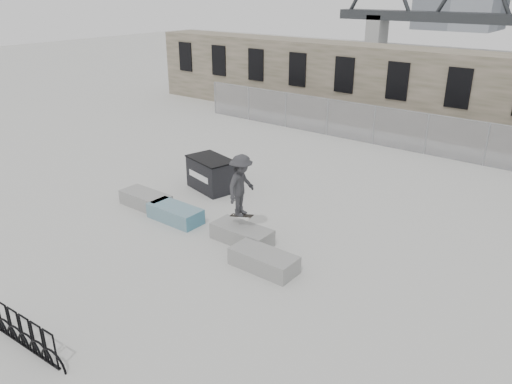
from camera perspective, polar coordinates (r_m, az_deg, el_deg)
ground at (r=16.96m, az=-5.56°, el=-4.30°), size 120.00×120.00×0.00m
stone_wall at (r=29.58m, az=16.71°, el=11.15°), size 36.00×2.58×4.50m
chainlink_fence at (r=26.47m, az=13.32°, el=7.52°), size 22.06×0.06×2.02m
planter_far_left at (r=18.96m, az=-12.49°, el=-0.80°), size 2.00×0.90×0.53m
planter_center_left at (r=17.63m, az=-9.20°, el=-2.37°), size 2.00×0.90×0.53m
planter_center_right at (r=16.00m, az=-1.63°, el=-4.78°), size 2.00×0.90×0.53m
planter_offset at (r=14.55m, az=0.89°, el=-7.76°), size 2.00×0.90×0.53m
dumpster at (r=20.04m, az=-5.14°, el=2.10°), size 2.23×1.67×1.31m
bike_rack at (r=12.81m, az=-25.29°, el=-14.10°), size 3.14×0.20×0.90m
skateboarder at (r=15.44m, az=-1.70°, el=0.74°), size 0.93×1.39×2.11m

